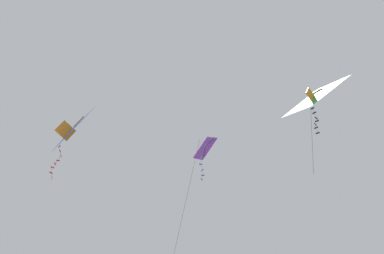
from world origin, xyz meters
The scene contains 3 objects.
kite_diamond_near_right centered at (1.50, 2.12, 36.07)m, with size 1.80×2.19×9.11m.
kite_delta_upper_right centered at (1.88, -4.65, 34.85)m, with size 1.41×2.72×5.34m.
kite_delta_near_left centered at (-4.65, 5.64, 36.00)m, with size 1.30×3.40×4.39m.
Camera 1 is at (-12.23, -12.19, 17.95)m, focal length 46.95 mm.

